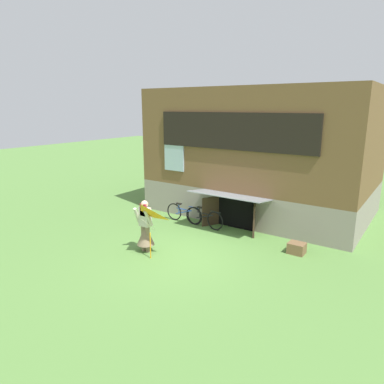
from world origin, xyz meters
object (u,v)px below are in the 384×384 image
at_px(bicycle_black, 205,218).
at_px(wooden_crate, 297,248).
at_px(person, 145,230).
at_px(bicycle_blue, 184,213).
at_px(kite, 141,218).

bearing_deg(bicycle_black, wooden_crate, -1.44).
distance_m(person, bicycle_black, 2.81).
relative_size(bicycle_black, bicycle_blue, 1.02).
distance_m(bicycle_black, wooden_crate, 3.48).
relative_size(kite, bicycle_black, 0.97).
relative_size(kite, bicycle_blue, 0.99).
relative_size(kite, wooden_crate, 3.21).
height_order(person, kite, person).
bearing_deg(bicycle_blue, wooden_crate, -5.35).
bearing_deg(bicycle_black, bicycle_blue, -177.71).
distance_m(kite, bicycle_black, 3.41).
xyz_separation_m(person, wooden_crate, (3.74, 2.41, -0.50)).
bearing_deg(wooden_crate, kite, -139.33).
xyz_separation_m(person, bicycle_black, (0.29, 2.78, -0.31)).
relative_size(person, bicycle_blue, 1.01).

